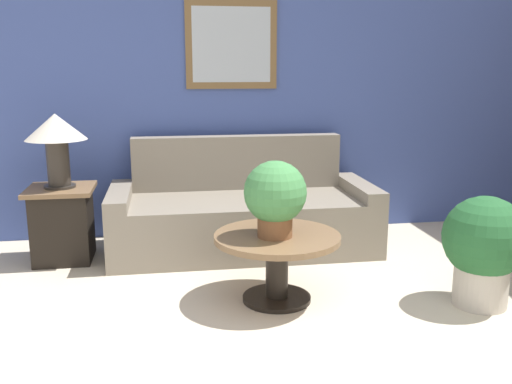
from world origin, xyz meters
TOP-DOWN VIEW (x-y plane):
  - wall_back at (-0.00, 3.07)m, footprint 7.77×0.09m
  - couch_main at (-0.24, 2.51)m, footprint 2.25×0.95m
  - coffee_table at (-0.16, 1.34)m, footprint 0.85×0.85m
  - side_table at (-1.73, 2.43)m, footprint 0.52×0.52m
  - table_lamp at (-1.73, 2.43)m, footprint 0.48×0.48m
  - potted_plant_on_table at (-0.19, 1.30)m, footprint 0.41×0.41m
  - potted_plant_floor at (1.16, 1.05)m, footprint 0.55×0.55m

SIDE VIEW (x-z plane):
  - couch_main at x=-0.24m, z-range -0.17..0.77m
  - side_table at x=-1.73m, z-range 0.01..0.62m
  - coffee_table at x=-0.16m, z-range 0.11..0.57m
  - potted_plant_floor at x=1.16m, z-range 0.04..0.79m
  - potted_plant_on_table at x=-0.19m, z-range 0.49..1.00m
  - table_lamp at x=-1.73m, z-range 0.74..1.33m
  - wall_back at x=0.00m, z-range 0.01..2.61m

